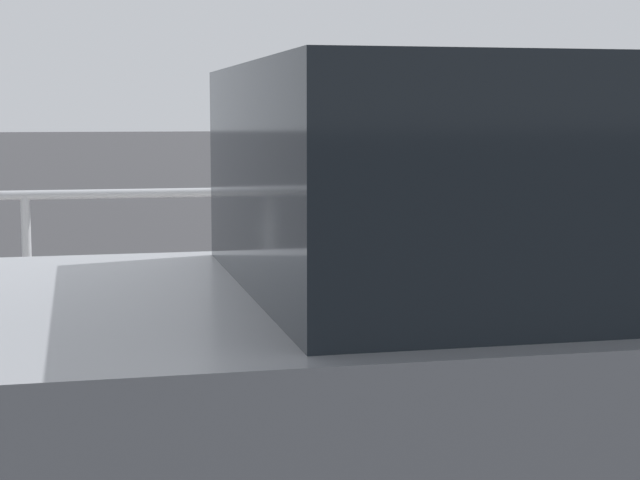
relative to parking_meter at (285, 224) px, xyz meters
The scene contains 5 objects.
sidewalk_curb 1.66m from the parking_meter, 105.14° to the left, with size 36.00×3.00×0.13m, color #ADA8A0.
parking_meter is the anchor object (origin of this frame).
pedestrian_at_meter 0.61m from the parking_meter, ahead, with size 0.64×0.53×1.78m.
parked_sedan_gray 1.59m from the parking_meter, 65.52° to the right, with size 4.65×1.92×1.76m.
background_railing 2.59m from the parking_meter, 97.30° to the left, with size 24.06×0.06×1.00m.
Camera 1 is at (-0.40, -4.08, 1.63)m, focal length 59.46 mm.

